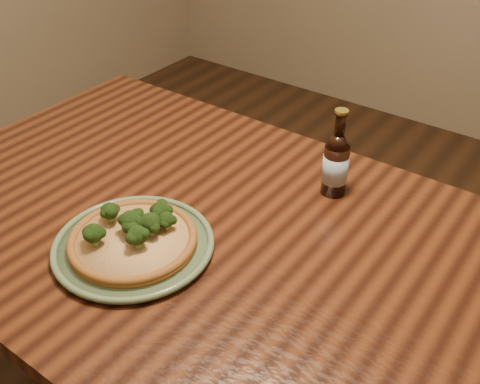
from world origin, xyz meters
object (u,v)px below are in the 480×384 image
Objects in this scene: table at (236,271)px; beer_bottle at (336,163)px; plate at (134,245)px; pizza at (133,237)px.

beer_bottle reaches higher than table.
plate is 1.26× the size of pizza.
table is 0.24m from pizza.
pizza is at bearing -134.67° from table.
table is at bearing 45.33° from pizza.
plate is 0.48m from beer_bottle.
pizza is at bearing 108.84° from plate.
beer_bottle is (0.23, 0.41, 0.05)m from pizza.
plate is at bearing -105.60° from beer_bottle.
beer_bottle reaches higher than pizza.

